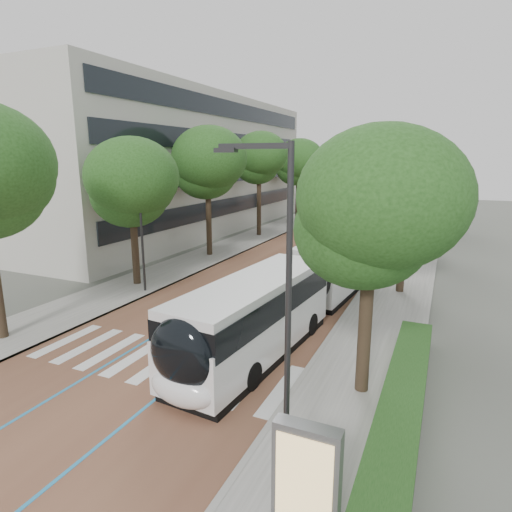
{
  "coord_description": "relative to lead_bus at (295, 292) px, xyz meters",
  "views": [
    {
      "loc": [
        9.79,
        -11.44,
        7.78
      ],
      "look_at": [
        0.26,
        9.9,
        2.4
      ],
      "focal_mm": 30.0,
      "sensor_mm": 36.0,
      "label": 1
    }
  ],
  "objects": [
    {
      "name": "ground",
      "position": [
        -3.63,
        -6.85,
        -1.63
      ],
      "size": [
        160.0,
        160.0,
        0.0
      ],
      "primitive_type": "plane",
      "color": "#51544C",
      "rests_on": "ground"
    },
    {
      "name": "road",
      "position": [
        -3.63,
        33.15,
        -1.62
      ],
      "size": [
        11.0,
        140.0,
        0.02
      ],
      "primitive_type": "cube",
      "color": "brown",
      "rests_on": "ground"
    },
    {
      "name": "sidewalk_left",
      "position": [
        -11.13,
        33.15,
        -1.57
      ],
      "size": [
        4.0,
        140.0,
        0.12
      ],
      "primitive_type": "cube",
      "color": "gray",
      "rests_on": "ground"
    },
    {
      "name": "sidewalk_right",
      "position": [
        3.87,
        33.15,
        -1.57
      ],
      "size": [
        4.0,
        140.0,
        0.12
      ],
      "primitive_type": "cube",
      "color": "gray",
      "rests_on": "ground"
    },
    {
      "name": "kerb_left",
      "position": [
        -9.23,
        33.15,
        -1.57
      ],
      "size": [
        0.2,
        140.0,
        0.14
      ],
      "primitive_type": "cube",
      "color": "gray",
      "rests_on": "ground"
    },
    {
      "name": "kerb_right",
      "position": [
        1.97,
        33.15,
        -1.57
      ],
      "size": [
        0.2,
        140.0,
        0.14
      ],
      "primitive_type": "cube",
      "color": "gray",
      "rests_on": "ground"
    },
    {
      "name": "zebra_crossing",
      "position": [
        -3.43,
        -5.85,
        -1.6
      ],
      "size": [
        10.55,
        3.6,
        0.01
      ],
      "color": "silver",
      "rests_on": "ground"
    },
    {
      "name": "lane_line_left",
      "position": [
        -5.23,
        33.15,
        -1.6
      ],
      "size": [
        0.12,
        126.0,
        0.01
      ],
      "primitive_type": "cube",
      "color": "teal",
      "rests_on": "road"
    },
    {
      "name": "lane_line_right",
      "position": [
        -2.03,
        33.15,
        -1.6
      ],
      "size": [
        0.12,
        126.0,
        0.01
      ],
      "primitive_type": "cube",
      "color": "teal",
      "rests_on": "road"
    },
    {
      "name": "office_building",
      "position": [
        -23.1,
        21.15,
        5.37
      ],
      "size": [
        18.11,
        40.0,
        14.0
      ],
      "color": "#AAA99E",
      "rests_on": "ground"
    },
    {
      "name": "hedge",
      "position": [
        5.47,
        -6.85,
        -1.11
      ],
      "size": [
        1.2,
        14.0,
        0.8
      ],
      "primitive_type": "cube",
      "color": "#1A4217",
      "rests_on": "sidewalk_right"
    },
    {
      "name": "streetlight_near",
      "position": [
        2.99,
        -9.85,
        3.19
      ],
      "size": [
        1.82,
        0.2,
        8.0
      ],
      "color": "#292A2C",
      "rests_on": "sidewalk_right"
    },
    {
      "name": "streetlight_far",
      "position": [
        2.99,
        15.15,
        3.19
      ],
      "size": [
        1.82,
        0.2,
        8.0
      ],
      "color": "#292A2C",
      "rests_on": "sidewalk_right"
    },
    {
      "name": "lamp_post_left",
      "position": [
        -9.73,
        1.15,
        2.49
      ],
      "size": [
        0.14,
        0.14,
        8.0
      ],
      "primitive_type": "cylinder",
      "color": "#292A2C",
      "rests_on": "sidewalk_left"
    },
    {
      "name": "trees_left",
      "position": [
        -11.13,
        17.17,
        5.26
      ],
      "size": [
        5.92,
        60.47,
        9.75
      ],
      "color": "black",
      "rests_on": "ground"
    },
    {
      "name": "trees_right",
      "position": [
        4.07,
        16.72,
        4.45
      ],
      "size": [
        5.99,
        47.57,
        9.34
      ],
      "color": "black",
      "rests_on": "ground"
    },
    {
      "name": "lead_bus",
      "position": [
        0.0,
        0.0,
        0.0
      ],
      "size": [
        4.11,
        18.54,
        3.2
      ],
      "rotation": [
        0.0,
        0.0,
        -0.09
      ],
      "color": "black",
      "rests_on": "ground"
    },
    {
      "name": "bus_queued_0",
      "position": [
        -0.75,
        15.78,
        -0.0
      ],
      "size": [
        2.67,
        12.43,
        3.2
      ],
      "rotation": [
        0.0,
        0.0,
        0.01
      ],
      "color": "white",
      "rests_on": "ground"
    },
    {
      "name": "bus_queued_1",
      "position": [
        -0.56,
        28.4,
        -0.0
      ],
      "size": [
        2.65,
        12.42,
        3.2
      ],
      "rotation": [
        0.0,
        0.0,
        -0.01
      ],
      "color": "white",
      "rests_on": "ground"
    },
    {
      "name": "bus_queued_2",
      "position": [
        -0.29,
        41.72,
        -0.0
      ],
      "size": [
        3.27,
        12.53,
        3.2
      ],
      "rotation": [
        0.0,
        0.0,
        -0.06
      ],
      "color": "white",
      "rests_on": "ground"
    },
    {
      "name": "ad_panel",
      "position": [
        4.16,
        -11.41,
        -0.06
      ],
      "size": [
        1.33,
        0.51,
        2.76
      ],
      "rotation": [
        0.0,
        0.0,
        -0.0
      ],
      "color": "#59595B",
      "rests_on": "sidewalk_right"
    }
  ]
}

